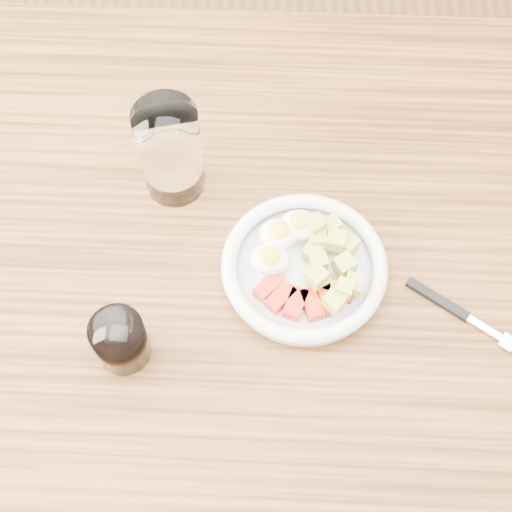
# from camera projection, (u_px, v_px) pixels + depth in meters

# --- Properties ---
(ground) EXTENTS (4.00, 4.00, 0.00)m
(ground) POSITION_uv_depth(u_px,v_px,m) (260.00, 425.00, 1.57)
(ground) COLOR brown
(ground) RESTS_ON ground
(dining_table) EXTENTS (1.50, 0.90, 0.77)m
(dining_table) POSITION_uv_depth(u_px,v_px,m) (263.00, 306.00, 0.98)
(dining_table) COLOR brown
(dining_table) RESTS_ON ground
(bowl) EXTENTS (0.21, 0.21, 0.05)m
(bowl) POSITION_uv_depth(u_px,v_px,m) (304.00, 265.00, 0.87)
(bowl) COLOR white
(bowl) RESTS_ON dining_table
(fork) EXTENTS (0.15, 0.11, 0.01)m
(fork) POSITION_uv_depth(u_px,v_px,m) (455.00, 310.00, 0.86)
(fork) COLOR black
(fork) RESTS_ON dining_table
(water_glass) EXTENTS (0.08, 0.08, 0.14)m
(water_glass) POSITION_uv_depth(u_px,v_px,m) (170.00, 151.00, 0.89)
(water_glass) COLOR white
(water_glass) RESTS_ON dining_table
(coffee_glass) EXTENTS (0.06, 0.06, 0.07)m
(coffee_glass) POSITION_uv_depth(u_px,v_px,m) (120.00, 341.00, 0.81)
(coffee_glass) COLOR white
(coffee_glass) RESTS_ON dining_table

